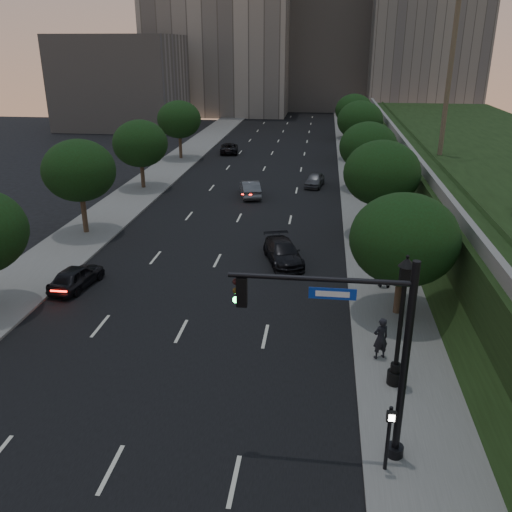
# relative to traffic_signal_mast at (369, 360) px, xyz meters

# --- Properties ---
(ground) EXTENTS (160.00, 160.00, 0.00)m
(ground) POSITION_rel_traffic_signal_mast_xyz_m (-7.96, 2.35, -3.67)
(ground) COLOR black
(ground) RESTS_ON ground
(road_surface) EXTENTS (16.00, 140.00, 0.02)m
(road_surface) POSITION_rel_traffic_signal_mast_xyz_m (-7.96, 32.35, -3.66)
(road_surface) COLOR black
(road_surface) RESTS_ON ground
(sidewalk_right) EXTENTS (4.50, 140.00, 0.15)m
(sidewalk_right) POSITION_rel_traffic_signal_mast_xyz_m (2.29, 32.35, -3.60)
(sidewalk_right) COLOR slate
(sidewalk_right) RESTS_ON ground
(sidewalk_left) EXTENTS (4.50, 140.00, 0.15)m
(sidewalk_left) POSITION_rel_traffic_signal_mast_xyz_m (-18.21, 32.35, -3.60)
(sidewalk_left) COLOR slate
(sidewalk_left) RESTS_ON ground
(parapet_wall) EXTENTS (0.35, 90.00, 0.70)m
(parapet_wall) POSITION_rel_traffic_signal_mast_xyz_m (5.54, 30.35, 0.68)
(parapet_wall) COLOR slate
(parapet_wall) RESTS_ON embankment
(office_block_left) EXTENTS (26.00, 20.00, 32.00)m
(office_block_left) POSITION_rel_traffic_signal_mast_xyz_m (-21.96, 94.35, 12.33)
(office_block_left) COLOR gray
(office_block_left) RESTS_ON ground
(office_block_mid) EXTENTS (22.00, 18.00, 26.00)m
(office_block_mid) POSITION_rel_traffic_signal_mast_xyz_m (-1.96, 104.35, 9.33)
(office_block_mid) COLOR gray
(office_block_mid) RESTS_ON ground
(office_block_right) EXTENTS (20.00, 22.00, 36.00)m
(office_block_right) POSITION_rel_traffic_signal_mast_xyz_m (16.04, 98.35, 14.33)
(office_block_right) COLOR gray
(office_block_right) RESTS_ON ground
(office_block_filler) EXTENTS (18.00, 16.00, 14.00)m
(office_block_filler) POSITION_rel_traffic_signal_mast_xyz_m (-33.96, 72.35, 3.33)
(office_block_filler) COLOR gray
(office_block_filler) RESTS_ON ground
(tree_right_a) EXTENTS (5.20, 5.20, 6.24)m
(tree_right_a) POSITION_rel_traffic_signal_mast_xyz_m (2.34, 10.35, 0.35)
(tree_right_a) COLOR #38281C
(tree_right_a) RESTS_ON ground
(tree_right_b) EXTENTS (5.20, 5.20, 6.74)m
(tree_right_b) POSITION_rel_traffic_signal_mast_xyz_m (2.34, 22.35, 0.84)
(tree_right_b) COLOR #38281C
(tree_right_b) RESTS_ON ground
(tree_right_c) EXTENTS (5.20, 5.20, 6.24)m
(tree_right_c) POSITION_rel_traffic_signal_mast_xyz_m (2.34, 35.35, 0.35)
(tree_right_c) COLOR #38281C
(tree_right_c) RESTS_ON ground
(tree_right_d) EXTENTS (5.20, 5.20, 6.74)m
(tree_right_d) POSITION_rel_traffic_signal_mast_xyz_m (2.34, 49.35, 0.84)
(tree_right_d) COLOR #38281C
(tree_right_d) RESTS_ON ground
(tree_right_e) EXTENTS (5.20, 5.20, 6.24)m
(tree_right_e) POSITION_rel_traffic_signal_mast_xyz_m (2.34, 64.35, 0.35)
(tree_right_e) COLOR #38281C
(tree_right_e) RESTS_ON ground
(tree_left_b) EXTENTS (5.00, 5.00, 6.71)m
(tree_left_b) POSITION_rel_traffic_signal_mast_xyz_m (-18.26, 20.35, 0.90)
(tree_left_b) COLOR #38281C
(tree_left_b) RESTS_ON ground
(tree_left_c) EXTENTS (5.00, 5.00, 6.34)m
(tree_left_c) POSITION_rel_traffic_signal_mast_xyz_m (-18.26, 33.35, 0.53)
(tree_left_c) COLOR #38281C
(tree_left_c) RESTS_ON ground
(tree_left_d) EXTENTS (5.00, 5.00, 6.71)m
(tree_left_d) POSITION_rel_traffic_signal_mast_xyz_m (-18.26, 47.35, 0.90)
(tree_left_d) COLOR #38281C
(tree_left_d) RESTS_ON ground
(traffic_signal_mast) EXTENTS (5.68, 0.56, 7.00)m
(traffic_signal_mast) POSITION_rel_traffic_signal_mast_xyz_m (0.00, 0.00, 0.00)
(traffic_signal_mast) COLOR black
(traffic_signal_mast) RESTS_ON ground
(street_lamp) EXTENTS (0.64, 0.64, 5.62)m
(street_lamp) POSITION_rel_traffic_signal_mast_xyz_m (1.53, 4.09, -1.04)
(street_lamp) COLOR black
(street_lamp) RESTS_ON ground
(pedestrian_signal) EXTENTS (0.30, 0.33, 2.50)m
(pedestrian_signal) POSITION_rel_traffic_signal_mast_xyz_m (0.72, -0.73, -2.11)
(pedestrian_signal) COLOR black
(pedestrian_signal) RESTS_ON ground
(sedan_near_left) EXTENTS (2.15, 4.08, 1.32)m
(sedan_near_left) POSITION_rel_traffic_signal_mast_xyz_m (-14.96, 11.49, -3.01)
(sedan_near_left) COLOR black
(sedan_near_left) RESTS_ON ground
(sedan_mid_left) EXTENTS (2.58, 4.64, 1.45)m
(sedan_mid_left) POSITION_rel_traffic_signal_mast_xyz_m (-7.97, 31.79, -2.95)
(sedan_mid_left) COLOR #525559
(sedan_mid_left) RESTS_ON ground
(sedan_far_left) EXTENTS (2.77, 4.85, 1.28)m
(sedan_far_left) POSITION_rel_traffic_signal_mast_xyz_m (-13.28, 51.80, -3.03)
(sedan_far_left) COLOR black
(sedan_far_left) RESTS_ON ground
(sedan_near_right) EXTENTS (3.18, 4.99, 1.35)m
(sedan_near_right) POSITION_rel_traffic_signal_mast_xyz_m (-3.85, 16.62, -3.00)
(sedan_near_right) COLOR black
(sedan_near_right) RESTS_ON ground
(sedan_far_right) EXTENTS (2.09, 3.97, 1.29)m
(sedan_far_right) POSITION_rel_traffic_signal_mast_xyz_m (-2.36, 36.19, -3.03)
(sedan_far_right) COLOR #4C4E52
(sedan_far_right) RESTS_ON ground
(pedestrian_a) EXTENTS (0.81, 0.70, 1.89)m
(pedestrian_a) POSITION_rel_traffic_signal_mast_xyz_m (1.10, 5.95, -2.58)
(pedestrian_a) COLOR black
(pedestrian_a) RESTS_ON sidewalk_right
(pedestrian_b) EXTENTS (0.92, 0.77, 1.71)m
(pedestrian_b) POSITION_rel_traffic_signal_mast_xyz_m (1.92, 13.43, -2.67)
(pedestrian_b) COLOR black
(pedestrian_b) RESTS_ON sidewalk_right
(pedestrian_c) EXTENTS (0.98, 0.41, 1.68)m
(pedestrian_c) POSITION_rel_traffic_signal_mast_xyz_m (1.51, 18.35, -2.68)
(pedestrian_c) COLOR black
(pedestrian_c) RESTS_ON sidewalk_right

